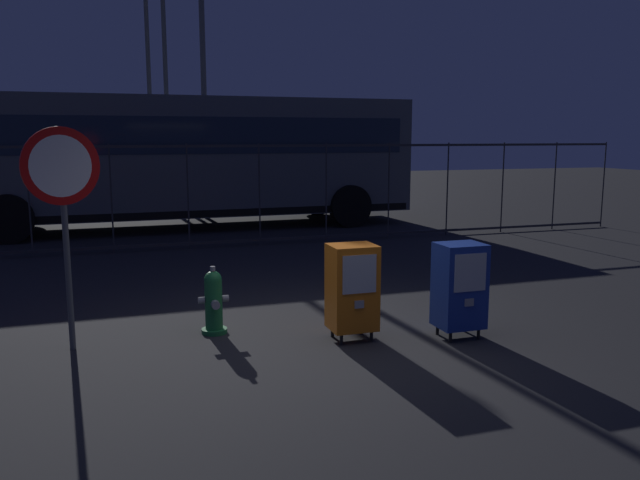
% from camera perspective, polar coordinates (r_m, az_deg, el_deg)
% --- Properties ---
extents(ground_plane, '(60.00, 60.00, 0.00)m').
position_cam_1_polar(ground_plane, '(6.67, 0.76, -9.39)').
color(ground_plane, '#262628').
extents(fire_hydrant, '(0.33, 0.32, 0.75)m').
position_cam_1_polar(fire_hydrant, '(7.05, -9.52, -5.50)').
color(fire_hydrant, '#1E7238').
rests_on(fire_hydrant, ground_plane).
extents(newspaper_box_primary, '(0.48, 0.42, 1.02)m').
position_cam_1_polar(newspaper_box_primary, '(6.70, 2.90, -4.24)').
color(newspaper_box_primary, black).
rests_on(newspaper_box_primary, ground_plane).
extents(newspaper_box_secondary, '(0.48, 0.42, 1.02)m').
position_cam_1_polar(newspaper_box_secondary, '(6.93, 12.40, -3.99)').
color(newspaper_box_secondary, black).
rests_on(newspaper_box_secondary, ground_plane).
extents(stop_sign, '(0.71, 0.31, 2.23)m').
position_cam_1_polar(stop_sign, '(6.69, -22.07, 4.03)').
color(stop_sign, '#4C4F54').
rests_on(stop_sign, ground_plane).
extents(traffic_cone, '(0.36, 0.36, 0.53)m').
position_cam_1_polar(traffic_cone, '(9.20, 1.80, -2.48)').
color(traffic_cone, black).
rests_on(traffic_cone, ground_plane).
extents(fence_barrier, '(18.03, 0.04, 2.00)m').
position_cam_1_polar(fence_barrier, '(12.43, -8.57, 4.04)').
color(fence_barrier, '#2D2D33').
rests_on(fence_barrier, ground_plane).
extents(bus_near, '(10.53, 2.90, 3.00)m').
position_cam_1_polar(bus_near, '(15.30, -12.05, 7.49)').
color(bus_near, '#4C5156').
rests_on(bus_near, ground_plane).
extents(street_light_near_left, '(0.32, 0.32, 8.74)m').
position_cam_1_polar(street_light_near_left, '(22.34, -15.20, 16.23)').
color(street_light_near_left, '#4C4F54').
rests_on(street_light_near_left, ground_plane).
extents(street_light_near_right, '(0.32, 0.32, 8.41)m').
position_cam_1_polar(street_light_near_right, '(16.97, -10.53, 18.13)').
color(street_light_near_right, '#4C4F54').
rests_on(street_light_near_right, ground_plane).
extents(street_light_far_left, '(0.32, 0.32, 6.84)m').
position_cam_1_polar(street_light_far_left, '(21.18, -13.67, 14.03)').
color(street_light_far_left, '#4C4F54').
rests_on(street_light_far_left, ground_plane).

